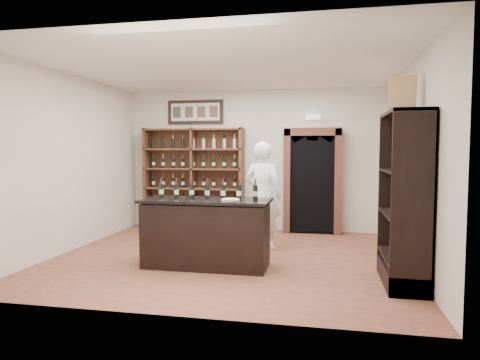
{
  "coord_description": "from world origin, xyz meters",
  "views": [
    {
      "loc": [
        1.5,
        -6.6,
        1.72
      ],
      "look_at": [
        0.13,
        0.3,
        1.22
      ],
      "focal_mm": 32.0,
      "sensor_mm": 36.0,
      "label": 1
    }
  ],
  "objects_px": {
    "counter_bottle_0": "(161,191)",
    "side_cabinet": "(406,226)",
    "tasting_counter": "(206,233)",
    "wine_shelf": "(194,178)",
    "shopkeeper": "(263,195)",
    "wine_crate": "(402,95)"
  },
  "relations": [
    {
      "from": "counter_bottle_0",
      "to": "side_cabinet",
      "type": "distance_m",
      "value": 3.48
    },
    {
      "from": "counter_bottle_0",
      "to": "side_cabinet",
      "type": "relative_size",
      "value": 0.14
    },
    {
      "from": "counter_bottle_0",
      "to": "tasting_counter",
      "type": "bearing_deg",
      "value": -5.42
    },
    {
      "from": "wine_shelf",
      "to": "side_cabinet",
      "type": "distance_m",
      "value": 5.02
    },
    {
      "from": "wine_shelf",
      "to": "shopkeeper",
      "type": "height_order",
      "value": "wine_shelf"
    },
    {
      "from": "tasting_counter",
      "to": "counter_bottle_0",
      "type": "bearing_deg",
      "value": 174.58
    },
    {
      "from": "side_cabinet",
      "to": "shopkeeper",
      "type": "relative_size",
      "value": 1.18
    },
    {
      "from": "tasting_counter",
      "to": "wine_crate",
      "type": "xyz_separation_m",
      "value": [
        2.69,
        -0.0,
        1.95
      ]
    },
    {
      "from": "shopkeeper",
      "to": "tasting_counter",
      "type": "bearing_deg",
      "value": 80.54
    },
    {
      "from": "wine_shelf",
      "to": "shopkeeper",
      "type": "bearing_deg",
      "value": -42.46
    },
    {
      "from": "shopkeeper",
      "to": "wine_shelf",
      "type": "bearing_deg",
      "value": -25.85
    },
    {
      "from": "wine_crate",
      "to": "counter_bottle_0",
      "type": "bearing_deg",
      "value": -166.73
    },
    {
      "from": "wine_crate",
      "to": "wine_shelf",
      "type": "bearing_deg",
      "value": 156.68
    },
    {
      "from": "tasting_counter",
      "to": "counter_bottle_0",
      "type": "distance_m",
      "value": 0.95
    },
    {
      "from": "tasting_counter",
      "to": "shopkeeper",
      "type": "bearing_deg",
      "value": 63.93
    },
    {
      "from": "counter_bottle_0",
      "to": "side_cabinet",
      "type": "height_order",
      "value": "side_cabinet"
    },
    {
      "from": "side_cabinet",
      "to": "shopkeeper",
      "type": "xyz_separation_m",
      "value": [
        -2.07,
        1.63,
        0.18
      ]
    },
    {
      "from": "wine_shelf",
      "to": "side_cabinet",
      "type": "xyz_separation_m",
      "value": [
        3.82,
        -3.23,
        -0.35
      ]
    },
    {
      "from": "tasting_counter",
      "to": "wine_crate",
      "type": "relative_size",
      "value": 3.87
    },
    {
      "from": "tasting_counter",
      "to": "counter_bottle_0",
      "type": "relative_size",
      "value": 6.27
    },
    {
      "from": "shopkeeper",
      "to": "side_cabinet",
      "type": "bearing_deg",
      "value": 158.43
    },
    {
      "from": "shopkeeper",
      "to": "wine_crate",
      "type": "distance_m",
      "value": 2.86
    }
  ]
}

